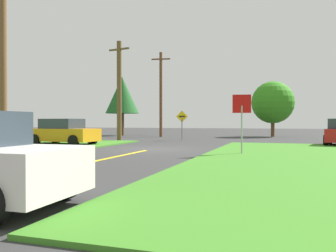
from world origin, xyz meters
The scene contains 10 objects.
ground_plane centered at (0.00, 0.00, 0.00)m, with size 120.00×120.00×0.00m, color #353535.
lane_stripe_center centered at (0.00, -8.00, 0.01)m, with size 0.20×14.00×0.01m, color yellow.
stop_sign centered at (4.82, -1.99, 1.85)m, with size 0.78×0.18×2.61m.
parked_car_near_building centered at (-6.33, 1.24, 0.80)m, with size 4.40×2.38×1.62m.
utility_pole_near centered at (-4.52, -5.64, 4.65)m, with size 1.80×0.33×9.10m.
utility_pole_mid centered at (-5.02, 6.34, 3.78)m, with size 1.79×0.46×7.38m.
utility_pole_far centered at (-4.52, 14.31, 4.15)m, with size 1.80×0.37×8.02m.
direction_sign centered at (-0.87, 8.74, 1.42)m, with size 0.90×0.15×2.30m.
oak_tree_left centered at (5.58, 18.12, 3.30)m, with size 4.06×4.06×5.34m.
pine_tree_center centered at (-9.46, 16.22, 4.21)m, with size 3.48×3.48×6.15m.
Camera 1 is at (6.49, -17.45, 1.44)m, focal length 37.87 mm.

